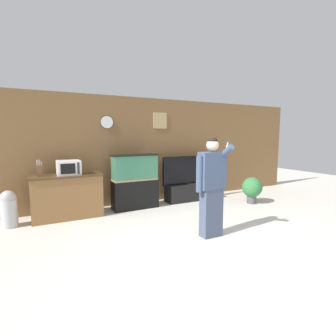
{
  "coord_description": "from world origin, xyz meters",
  "views": [
    {
      "loc": [
        -2.38,
        -2.9,
        1.68
      ],
      "look_at": [
        -0.03,
        1.59,
        1.05
      ],
      "focal_mm": 28.0,
      "sensor_mm": 36.0,
      "label": 1
    }
  ],
  "objects_px": {
    "counter_island": "(67,196)",
    "trash_bin": "(9,208)",
    "aquarium_on_stand": "(135,182)",
    "microwave": "(69,168)",
    "person_standing": "(211,185)",
    "knife_block": "(40,170)",
    "tv_on_stand": "(190,187)",
    "potted_plant": "(252,188)"
  },
  "relations": [
    {
      "from": "counter_island",
      "to": "trash_bin",
      "type": "bearing_deg",
      "value": -176.01
    },
    {
      "from": "aquarium_on_stand",
      "to": "microwave",
      "type": "bearing_deg",
      "value": -178.93
    },
    {
      "from": "aquarium_on_stand",
      "to": "person_standing",
      "type": "bearing_deg",
      "value": -76.8
    },
    {
      "from": "person_standing",
      "to": "microwave",
      "type": "bearing_deg",
      "value": 131.82
    },
    {
      "from": "microwave",
      "to": "trash_bin",
      "type": "height_order",
      "value": "microwave"
    },
    {
      "from": "aquarium_on_stand",
      "to": "person_standing",
      "type": "relative_size",
      "value": 0.75
    },
    {
      "from": "counter_island",
      "to": "person_standing",
      "type": "relative_size",
      "value": 0.83
    },
    {
      "from": "microwave",
      "to": "knife_block",
      "type": "xyz_separation_m",
      "value": [
        -0.53,
        0.02,
        -0.02
      ]
    },
    {
      "from": "knife_block",
      "to": "trash_bin",
      "type": "height_order",
      "value": "knife_block"
    },
    {
      "from": "tv_on_stand",
      "to": "potted_plant",
      "type": "relative_size",
      "value": 2.41
    },
    {
      "from": "microwave",
      "to": "aquarium_on_stand",
      "type": "distance_m",
      "value": 1.48
    },
    {
      "from": "microwave",
      "to": "tv_on_stand",
      "type": "height_order",
      "value": "microwave"
    },
    {
      "from": "microwave",
      "to": "tv_on_stand",
      "type": "relative_size",
      "value": 0.28
    },
    {
      "from": "counter_island",
      "to": "tv_on_stand",
      "type": "relative_size",
      "value": 0.88
    },
    {
      "from": "tv_on_stand",
      "to": "potted_plant",
      "type": "bearing_deg",
      "value": -39.34
    },
    {
      "from": "tv_on_stand",
      "to": "counter_island",
      "type": "bearing_deg",
      "value": -178.33
    },
    {
      "from": "potted_plant",
      "to": "trash_bin",
      "type": "distance_m",
      "value": 5.29
    },
    {
      "from": "tv_on_stand",
      "to": "potted_plant",
      "type": "distance_m",
      "value": 1.54
    },
    {
      "from": "counter_island",
      "to": "tv_on_stand",
      "type": "distance_m",
      "value": 3.02
    },
    {
      "from": "aquarium_on_stand",
      "to": "trash_bin",
      "type": "height_order",
      "value": "aquarium_on_stand"
    },
    {
      "from": "counter_island",
      "to": "person_standing",
      "type": "distance_m",
      "value": 2.97
    },
    {
      "from": "aquarium_on_stand",
      "to": "tv_on_stand",
      "type": "bearing_deg",
      "value": 2.05
    },
    {
      "from": "tv_on_stand",
      "to": "trash_bin",
      "type": "relative_size",
      "value": 2.3
    },
    {
      "from": "tv_on_stand",
      "to": "person_standing",
      "type": "height_order",
      "value": "person_standing"
    },
    {
      "from": "counter_island",
      "to": "microwave",
      "type": "bearing_deg",
      "value": 6.92
    },
    {
      "from": "microwave",
      "to": "knife_block",
      "type": "distance_m",
      "value": 0.53
    },
    {
      "from": "aquarium_on_stand",
      "to": "trash_bin",
      "type": "xyz_separation_m",
      "value": [
        -2.5,
        -0.1,
        -0.28
      ]
    },
    {
      "from": "tv_on_stand",
      "to": "person_standing",
      "type": "distance_m",
      "value": 2.52
    },
    {
      "from": "tv_on_stand",
      "to": "person_standing",
      "type": "relative_size",
      "value": 0.95
    },
    {
      "from": "potted_plant",
      "to": "trash_bin",
      "type": "xyz_separation_m",
      "value": [
        -5.23,
        0.82,
        -0.03
      ]
    },
    {
      "from": "aquarium_on_stand",
      "to": "tv_on_stand",
      "type": "distance_m",
      "value": 1.56
    },
    {
      "from": "knife_block",
      "to": "tv_on_stand",
      "type": "xyz_separation_m",
      "value": [
        3.49,
        0.06,
        -0.67
      ]
    },
    {
      "from": "person_standing",
      "to": "trash_bin",
      "type": "distance_m",
      "value": 3.7
    },
    {
      "from": "counter_island",
      "to": "trash_bin",
      "type": "height_order",
      "value": "counter_island"
    },
    {
      "from": "microwave",
      "to": "tv_on_stand",
      "type": "bearing_deg",
      "value": 1.58
    },
    {
      "from": "potted_plant",
      "to": "person_standing",
      "type": "bearing_deg",
      "value": -150.21
    },
    {
      "from": "microwave",
      "to": "tv_on_stand",
      "type": "xyz_separation_m",
      "value": [
        2.96,
        0.08,
        -0.69
      ]
    },
    {
      "from": "counter_island",
      "to": "person_standing",
      "type": "height_order",
      "value": "person_standing"
    },
    {
      "from": "tv_on_stand",
      "to": "microwave",
      "type": "bearing_deg",
      "value": -178.42
    },
    {
      "from": "knife_block",
      "to": "potted_plant",
      "type": "bearing_deg",
      "value": -11.04
    },
    {
      "from": "aquarium_on_stand",
      "to": "trash_bin",
      "type": "relative_size",
      "value": 1.83
    },
    {
      "from": "counter_island",
      "to": "trash_bin",
      "type": "distance_m",
      "value": 1.03
    }
  ]
}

